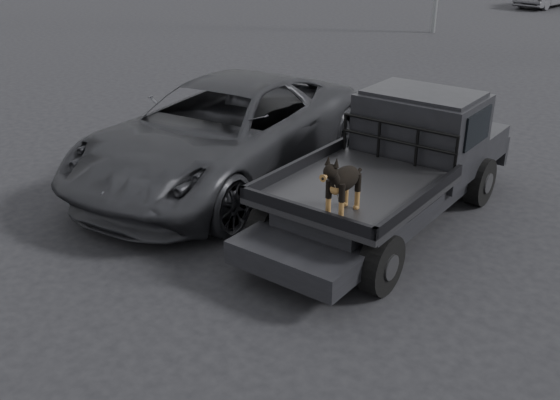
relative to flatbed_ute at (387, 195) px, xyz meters
The scene contains 6 objects.
ground 2.13m from the flatbed_ute, 68.26° to the right, with size 120.00×120.00×0.00m, color black.
flatbed_ute is the anchor object (origin of this frame).
ute_cab 1.31m from the flatbed_ute, 90.00° to the left, with size 1.72×1.30×0.88m, color black, non-canonical shape.
headache_rack 0.76m from the flatbed_ute, 90.00° to the left, with size 1.80×0.08×0.55m, color black, non-canonical shape.
dog 1.94m from the flatbed_ute, 80.73° to the right, with size 0.32×0.60×0.74m, color black, non-canonical shape.
parked_suv 3.09m from the flatbed_ute, behind, with size 2.80×6.07×1.69m, color #2C2C30.
Camera 1 is at (2.97, -5.64, 4.14)m, focal length 40.00 mm.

